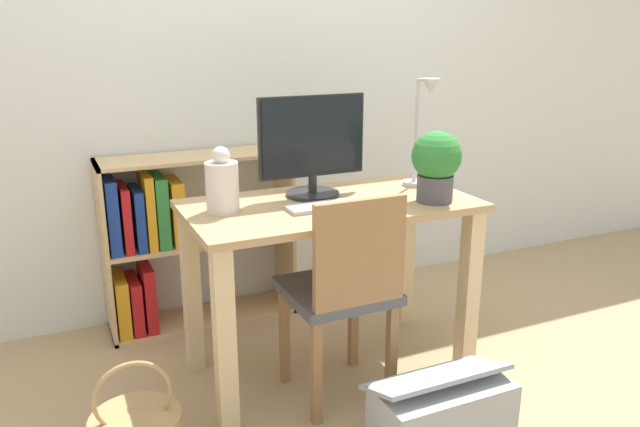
# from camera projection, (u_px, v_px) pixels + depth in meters

# --- Properties ---
(ground_plane) EXTENTS (10.00, 10.00, 0.00)m
(ground_plane) POSITION_uv_depth(u_px,v_px,m) (329.00, 368.00, 2.76)
(ground_plane) COLOR tan
(wall_back) EXTENTS (8.00, 0.05, 2.60)m
(wall_back) POSITION_uv_depth(u_px,v_px,m) (256.00, 57.00, 3.15)
(wall_back) COLOR silver
(wall_back) RESTS_ON ground_plane
(desk) EXTENTS (1.18, 0.62, 0.76)m
(desk) POSITION_uv_depth(u_px,v_px,m) (330.00, 241.00, 2.59)
(desk) COLOR tan
(desk) RESTS_ON ground_plane
(monitor) EXTENTS (0.47, 0.22, 0.42)m
(monitor) POSITION_uv_depth(u_px,v_px,m) (312.00, 143.00, 2.57)
(monitor) COLOR #232326
(monitor) RESTS_ON desk
(keyboard) EXTENTS (0.31, 0.11, 0.02)m
(keyboard) POSITION_uv_depth(u_px,v_px,m) (325.00, 206.00, 2.45)
(keyboard) COLOR #B2B2B7
(keyboard) RESTS_ON desk
(vase) EXTENTS (0.13, 0.13, 0.25)m
(vase) POSITION_uv_depth(u_px,v_px,m) (222.00, 184.00, 2.38)
(vase) COLOR silver
(vase) RESTS_ON desk
(desk_lamp) EXTENTS (0.10, 0.19, 0.48)m
(desk_lamp) POSITION_uv_depth(u_px,v_px,m) (424.00, 122.00, 2.67)
(desk_lamp) COLOR #B7B7BC
(desk_lamp) RESTS_ON desk
(potted_plant) EXTENTS (0.20, 0.20, 0.29)m
(potted_plant) POSITION_uv_depth(u_px,v_px,m) (436.00, 163.00, 2.50)
(potted_plant) COLOR #4C4C51
(potted_plant) RESTS_ON desk
(chair) EXTENTS (0.40, 0.40, 0.87)m
(chair) POSITION_uv_depth(u_px,v_px,m) (344.00, 289.00, 2.39)
(chair) COLOR #4C4C51
(chair) RESTS_ON ground_plane
(bookshelf) EXTENTS (0.92, 0.28, 0.86)m
(bookshelf) POSITION_uv_depth(u_px,v_px,m) (165.00, 242.00, 3.03)
(bookshelf) COLOR tan
(bookshelf) RESTS_ON ground_plane
(storage_box) EXTENTS (0.50, 0.29, 0.30)m
(storage_box) POSITION_uv_depth(u_px,v_px,m) (441.00, 413.00, 2.21)
(storage_box) COLOR #999EA3
(storage_box) RESTS_ON ground_plane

